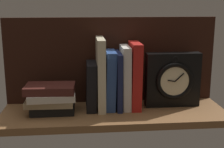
{
  "coord_description": "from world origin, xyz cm",
  "views": [
    {
      "loc": [
        -11.41,
        -108.49,
        39.69
      ],
      "look_at": [
        -0.49,
        4.19,
        12.83
      ],
      "focal_mm": 51.24,
      "sensor_mm": 36.0,
      "label": 1
    }
  ],
  "objects_px": {
    "book_stack_side": "(51,98)",
    "book_black_skeptic": "(91,86)",
    "framed_clock": "(173,80)",
    "book_red_requiem": "(135,75)",
    "book_cream_twain": "(101,74)",
    "book_blue_modern": "(110,80)",
    "book_white_catcher": "(125,77)",
    "book_navy_bierce": "(118,80)"
  },
  "relations": [
    {
      "from": "framed_clock",
      "to": "book_blue_modern",
      "type": "bearing_deg",
      "value": 179.19
    },
    {
      "from": "book_navy_bierce",
      "to": "book_stack_side",
      "type": "bearing_deg",
      "value": -172.58
    },
    {
      "from": "book_cream_twain",
      "to": "book_blue_modern",
      "type": "bearing_deg",
      "value": 0.0
    },
    {
      "from": "book_white_catcher",
      "to": "book_stack_side",
      "type": "relative_size",
      "value": 1.3
    },
    {
      "from": "book_red_requiem",
      "to": "book_white_catcher",
      "type": "bearing_deg",
      "value": 180.0
    },
    {
      "from": "book_cream_twain",
      "to": "book_blue_modern",
      "type": "xyz_separation_m",
      "value": [
        0.03,
        0.0,
        -0.02
      ]
    },
    {
      "from": "book_blue_modern",
      "to": "book_white_catcher",
      "type": "distance_m",
      "value": 0.06
    },
    {
      "from": "framed_clock",
      "to": "book_stack_side",
      "type": "xyz_separation_m",
      "value": [
        -0.45,
        -0.03,
        -0.05
      ]
    },
    {
      "from": "book_blue_modern",
      "to": "book_red_requiem",
      "type": "relative_size",
      "value": 0.88
    },
    {
      "from": "book_black_skeptic",
      "to": "book_cream_twain",
      "type": "xyz_separation_m",
      "value": [
        0.03,
        0.0,
        0.04
      ]
    },
    {
      "from": "book_red_requiem",
      "to": "framed_clock",
      "type": "xyz_separation_m",
      "value": [
        0.14,
        -0.0,
        -0.02
      ]
    },
    {
      "from": "book_cream_twain",
      "to": "book_white_catcher",
      "type": "distance_m",
      "value": 0.09
    },
    {
      "from": "book_red_requiem",
      "to": "book_stack_side",
      "type": "distance_m",
      "value": 0.31
    },
    {
      "from": "framed_clock",
      "to": "book_stack_side",
      "type": "relative_size",
      "value": 1.14
    },
    {
      "from": "framed_clock",
      "to": "book_cream_twain",
      "type": "bearing_deg",
      "value": 179.29
    },
    {
      "from": "book_black_skeptic",
      "to": "book_white_catcher",
      "type": "bearing_deg",
      "value": 0.0
    },
    {
      "from": "book_blue_modern",
      "to": "book_red_requiem",
      "type": "xyz_separation_m",
      "value": [
        0.09,
        0.0,
        0.01
      ]
    },
    {
      "from": "book_white_catcher",
      "to": "book_stack_side",
      "type": "height_order",
      "value": "book_white_catcher"
    },
    {
      "from": "book_cream_twain",
      "to": "book_stack_side",
      "type": "height_order",
      "value": "book_cream_twain"
    },
    {
      "from": "book_white_catcher",
      "to": "book_red_requiem",
      "type": "xyz_separation_m",
      "value": [
        0.03,
        0.0,
        0.01
      ]
    },
    {
      "from": "book_blue_modern",
      "to": "framed_clock",
      "type": "relative_size",
      "value": 1.05
    },
    {
      "from": "book_black_skeptic",
      "to": "book_red_requiem",
      "type": "xyz_separation_m",
      "value": [
        0.16,
        0.0,
        0.04
      ]
    },
    {
      "from": "book_black_skeptic",
      "to": "book_navy_bierce",
      "type": "distance_m",
      "value": 0.1
    },
    {
      "from": "book_cream_twain",
      "to": "framed_clock",
      "type": "relative_size",
      "value": 1.28
    },
    {
      "from": "book_cream_twain",
      "to": "book_blue_modern",
      "type": "height_order",
      "value": "book_cream_twain"
    },
    {
      "from": "book_black_skeptic",
      "to": "book_red_requiem",
      "type": "height_order",
      "value": "book_red_requiem"
    },
    {
      "from": "book_black_skeptic",
      "to": "book_navy_bierce",
      "type": "relative_size",
      "value": 0.82
    },
    {
      "from": "book_cream_twain",
      "to": "book_white_catcher",
      "type": "bearing_deg",
      "value": 0.0
    },
    {
      "from": "book_blue_modern",
      "to": "book_cream_twain",
      "type": "bearing_deg",
      "value": 180.0
    },
    {
      "from": "book_white_catcher",
      "to": "book_stack_side",
      "type": "bearing_deg",
      "value": -173.31
    },
    {
      "from": "book_white_catcher",
      "to": "book_red_requiem",
      "type": "bearing_deg",
      "value": 0.0
    },
    {
      "from": "book_white_catcher",
      "to": "book_stack_side",
      "type": "xyz_separation_m",
      "value": [
        -0.27,
        -0.03,
        -0.06
      ]
    },
    {
      "from": "book_cream_twain",
      "to": "book_white_catcher",
      "type": "height_order",
      "value": "book_cream_twain"
    },
    {
      "from": "book_navy_bierce",
      "to": "framed_clock",
      "type": "height_order",
      "value": "book_navy_bierce"
    },
    {
      "from": "book_cream_twain",
      "to": "book_blue_modern",
      "type": "distance_m",
      "value": 0.04
    },
    {
      "from": "book_black_skeptic",
      "to": "book_white_catcher",
      "type": "xyz_separation_m",
      "value": [
        0.13,
        0.0,
        0.03
      ]
    },
    {
      "from": "book_blue_modern",
      "to": "book_red_requiem",
      "type": "bearing_deg",
      "value": 0.0
    },
    {
      "from": "book_navy_bierce",
      "to": "framed_clock",
      "type": "xyz_separation_m",
      "value": [
        0.21,
        -0.0,
        -0.0
      ]
    },
    {
      "from": "book_black_skeptic",
      "to": "book_stack_side",
      "type": "bearing_deg",
      "value": -167.59
    },
    {
      "from": "book_stack_side",
      "to": "book_black_skeptic",
      "type": "bearing_deg",
      "value": 12.41
    },
    {
      "from": "book_stack_side",
      "to": "book_cream_twain",
      "type": "bearing_deg",
      "value": 10.04
    },
    {
      "from": "book_black_skeptic",
      "to": "book_cream_twain",
      "type": "bearing_deg",
      "value": 0.0
    }
  ]
}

